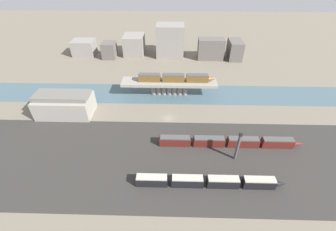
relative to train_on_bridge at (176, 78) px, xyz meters
name	(u,v)px	position (x,y,z in m)	size (l,w,h in m)	color
ground_plane	(168,118)	(-3.37, -20.14, -9.23)	(400.00, 400.00, 0.00)	#756B5B
railbed_yard	(166,160)	(-3.37, -44.14, -9.22)	(280.00, 42.00, 0.01)	#33302D
river_water	(169,94)	(-3.37, 0.00, -9.22)	(320.00, 18.52, 0.01)	#47606B
bridge	(169,85)	(-3.37, 0.00, -3.86)	(46.80, 8.63, 7.36)	gray
train_on_bridge	(176,78)	(0.00, 0.00, 0.00)	(37.60, 3.06, 3.82)	brown
train_yard_near	(209,182)	(10.32, -54.34, -7.45)	(46.92, 2.73, 3.63)	black
train_yard_mid	(230,142)	(20.16, -36.35, -7.36)	(53.97, 2.80, 3.81)	#5B1E19
warehouse_building	(65,104)	(-49.05, -17.70, -4.31)	(23.68, 12.64, 10.34)	#9E998E
signal_tower	(238,147)	(21.01, -42.83, -3.44)	(1.02, 1.02, 11.94)	#4C4C51
city_block_far_left	(84,48)	(-62.59, 50.30, -4.26)	(14.56, 11.65, 9.94)	gray
city_block_left	(109,50)	(-44.17, 45.65, -4.14)	(8.60, 9.62, 10.17)	#605B56
city_block_center	(134,45)	(-28.44, 52.36, -2.79)	(13.31, 15.24, 12.87)	gray
city_block_right	(170,41)	(-3.89, 49.97, 1.07)	(17.89, 13.19, 20.60)	gray
city_block_far_right	(211,49)	(22.77, 45.64, -2.61)	(16.60, 8.47, 13.24)	#605B56
city_block_tall	(235,50)	(38.74, 46.64, -3.34)	(8.38, 14.24, 11.76)	#605B56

